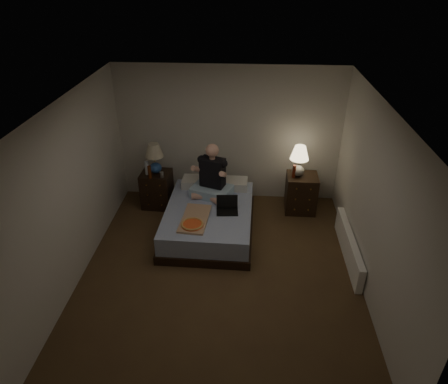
# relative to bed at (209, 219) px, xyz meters

# --- Properties ---
(floor) EXTENTS (4.00, 4.50, 0.00)m
(floor) POSITION_rel_bed_xyz_m (0.26, -1.03, -0.23)
(floor) COLOR brown
(floor) RESTS_ON ground
(ceiling) EXTENTS (4.00, 4.50, 0.00)m
(ceiling) POSITION_rel_bed_xyz_m (0.26, -1.03, 2.27)
(ceiling) COLOR white
(ceiling) RESTS_ON ground
(wall_back) EXTENTS (4.00, 0.00, 2.50)m
(wall_back) POSITION_rel_bed_xyz_m (0.26, 1.22, 1.02)
(wall_back) COLOR beige
(wall_back) RESTS_ON ground
(wall_front) EXTENTS (4.00, 0.00, 2.50)m
(wall_front) POSITION_rel_bed_xyz_m (0.26, -3.28, 1.02)
(wall_front) COLOR beige
(wall_front) RESTS_ON ground
(wall_left) EXTENTS (0.00, 4.50, 2.50)m
(wall_left) POSITION_rel_bed_xyz_m (-1.74, -1.03, 1.02)
(wall_left) COLOR beige
(wall_left) RESTS_ON ground
(wall_right) EXTENTS (0.00, 4.50, 2.50)m
(wall_right) POSITION_rel_bed_xyz_m (2.26, -1.03, 1.02)
(wall_right) COLOR beige
(wall_right) RESTS_ON ground
(bed) EXTENTS (1.43, 1.88, 0.46)m
(bed) POSITION_rel_bed_xyz_m (0.00, 0.00, 0.00)
(bed) COLOR #556EAB
(bed) RESTS_ON floor
(nightstand_left) EXTENTS (0.55, 0.50, 0.67)m
(nightstand_left) POSITION_rel_bed_xyz_m (-1.03, 0.77, 0.11)
(nightstand_left) COLOR black
(nightstand_left) RESTS_ON floor
(nightstand_right) EXTENTS (0.54, 0.49, 0.70)m
(nightstand_right) POSITION_rel_bed_xyz_m (1.58, 0.77, 0.12)
(nightstand_right) COLOR black
(nightstand_right) RESTS_ON floor
(lamp_left) EXTENTS (0.40, 0.40, 0.56)m
(lamp_left) POSITION_rel_bed_xyz_m (-1.02, 0.77, 0.72)
(lamp_left) COLOR #274D91
(lamp_left) RESTS_ON nightstand_left
(lamp_right) EXTENTS (0.40, 0.40, 0.56)m
(lamp_right) POSITION_rel_bed_xyz_m (1.49, 0.78, 0.75)
(lamp_right) COLOR gray
(lamp_right) RESTS_ON nightstand_right
(water_bottle) EXTENTS (0.07, 0.07, 0.25)m
(water_bottle) POSITION_rel_bed_xyz_m (-1.16, 0.70, 0.57)
(water_bottle) COLOR silver
(water_bottle) RESTS_ON nightstand_left
(soda_can) EXTENTS (0.07, 0.07, 0.10)m
(soda_can) POSITION_rel_bed_xyz_m (-0.88, 0.61, 0.49)
(soda_can) COLOR beige
(soda_can) RESTS_ON nightstand_left
(beer_bottle_left) EXTENTS (0.06, 0.06, 0.23)m
(beer_bottle_left) POSITION_rel_bed_xyz_m (-1.08, 0.57, 0.56)
(beer_bottle_left) COLOR #51230B
(beer_bottle_left) RESTS_ON nightstand_left
(beer_bottle_right) EXTENTS (0.06, 0.06, 0.23)m
(beer_bottle_right) POSITION_rel_bed_xyz_m (1.42, 0.71, 0.58)
(beer_bottle_right) COLOR #5A1B0C
(beer_bottle_right) RESTS_ON nightstand_right
(person) EXTENTS (0.79, 0.71, 0.93)m
(person) POSITION_rel_bed_xyz_m (0.01, 0.41, 0.70)
(person) COLOR black
(person) RESTS_ON bed
(laptop) EXTENTS (0.36, 0.31, 0.24)m
(laptop) POSITION_rel_bed_xyz_m (0.31, -0.11, 0.35)
(laptop) COLOR black
(laptop) RESTS_ON bed
(pizza_box) EXTENTS (0.46, 0.79, 0.08)m
(pizza_box) POSITION_rel_bed_xyz_m (-0.20, -0.55, 0.27)
(pizza_box) COLOR tan
(pizza_box) RESTS_ON bed
(radiator) EXTENTS (0.10, 1.60, 0.40)m
(radiator) POSITION_rel_bed_xyz_m (2.19, -0.54, -0.03)
(radiator) COLOR white
(radiator) RESTS_ON floor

